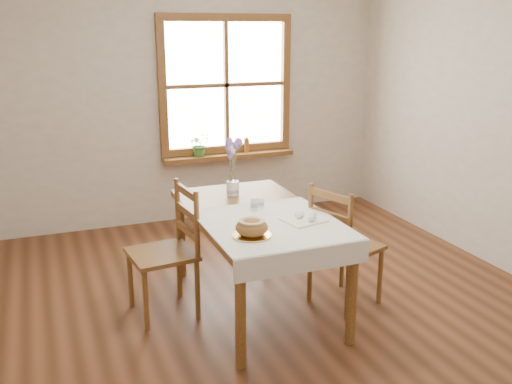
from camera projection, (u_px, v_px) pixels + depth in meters
ground at (271, 323)px, 4.10m from camera, size 5.00×5.00×0.00m
room_walls at (273, 83)px, 3.63m from camera, size 4.60×5.10×2.65m
window at (226, 85)px, 6.08m from camera, size 1.46×0.08×1.46m
window_sill at (229, 156)px, 6.23m from camera, size 1.46×0.20×0.05m
dining_table at (256, 223)px, 4.19m from camera, size 0.90×1.60×0.75m
table_linen at (272, 224)px, 3.89m from camera, size 0.91×0.99×0.01m
chair_left at (162, 252)px, 4.12m from camera, size 0.52×0.50×0.96m
chair_right at (346, 244)px, 4.30m from camera, size 0.58×0.57×0.95m
bread_plate at (252, 235)px, 3.64m from camera, size 0.29×0.29×0.01m
bread_loaf at (252, 226)px, 3.63m from camera, size 0.21×0.21×0.12m
egg_napkin at (304, 220)px, 3.93m from camera, size 0.31×0.28×0.01m
eggs at (304, 216)px, 3.93m from camera, size 0.24×0.22×0.05m
salt_shaker at (254, 204)px, 4.14m from camera, size 0.06×0.06×0.10m
pepper_shaker at (261, 203)px, 4.20m from camera, size 0.05×0.05×0.08m
flower_vase at (233, 189)px, 4.54m from camera, size 0.13×0.13×0.11m
lavender_bouquet at (232, 162)px, 4.47m from camera, size 0.18×0.18×0.34m
potted_plant at (199, 147)px, 6.08m from camera, size 0.27×0.29×0.19m
amber_bottle at (247, 145)px, 6.27m from camera, size 0.06×0.06×0.17m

